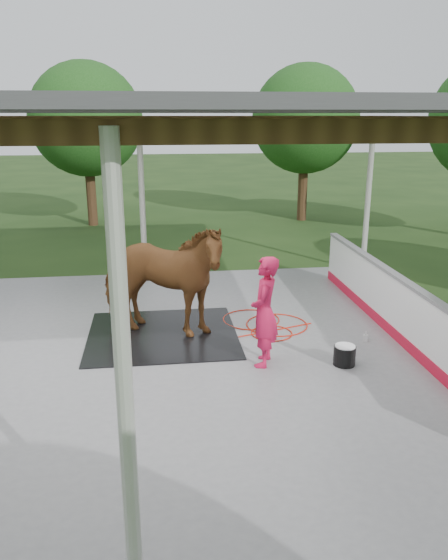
{
  "coord_description": "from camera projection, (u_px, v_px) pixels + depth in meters",
  "views": [
    {
      "loc": [
        0.28,
        -8.6,
        3.97
      ],
      "look_at": [
        1.44,
        0.36,
        1.22
      ],
      "focal_mm": 35.0,
      "sensor_mm": 36.0,
      "label": 1
    }
  ],
  "objects": [
    {
      "name": "rubber_mat",
      "position": [
        163.0,
        334.0,
        10.12
      ],
      "size": [
        2.73,
        2.56,
        0.02
      ],
      "primitive_type": "cube",
      "color": "black",
      "rests_on": "concrete_slab"
    },
    {
      "name": "tree_belt",
      "position": [
        152.0,
        126.0,
        9.07
      ],
      "size": [
        28.0,
        28.0,
        5.8
      ],
      "color": "#382314",
      "rests_on": "ground"
    },
    {
      "name": "hose_coil",
      "position": [
        266.0,
        324.0,
        10.61
      ],
      "size": [
        1.7,
        1.71,
        0.02
      ],
      "color": "red",
      "rests_on": "concrete_slab"
    },
    {
      "name": "soap_bottle_b",
      "position": [
        366.0,
        336.0,
        9.81
      ],
      "size": [
        0.11,
        0.11,
        0.19
      ],
      "primitive_type": "imported",
      "rotation": [
        0.0,
        0.0,
        -0.43
      ],
      "color": "#338CD8",
      "rests_on": "concrete_slab"
    },
    {
      "name": "ground",
      "position": [
        143.0,
        358.0,
        9.29
      ],
      "size": [
        100.0,
        100.0,
        0.0
      ],
      "primitive_type": "plane",
      "color": "#1E3814"
    },
    {
      "name": "soap_bottle_a",
      "position": [
        337.0,
        355.0,
        8.89
      ],
      "size": [
        0.17,
        0.17,
        0.32
      ],
      "primitive_type": "imported",
      "rotation": [
        0.0,
        0.0,
        0.59
      ],
      "color": "silver",
      "rests_on": "concrete_slab"
    },
    {
      "name": "concrete_slab",
      "position": [
        143.0,
        356.0,
        9.28
      ],
      "size": [
        12.0,
        10.0,
        0.05
      ],
      "primitive_type": "cube",
      "color": "slate",
      "rests_on": "ground"
    },
    {
      "name": "dasher_board",
      "position": [
        403.0,
        313.0,
        9.68
      ],
      "size": [
        0.16,
        8.0,
        1.15
      ],
      "color": "red",
      "rests_on": "concrete_slab"
    },
    {
      "name": "pavilion_structure",
      "position": [
        132.0,
        115.0,
        8.13
      ],
      "size": [
        12.6,
        10.6,
        4.05
      ],
      "color": "beige",
      "rests_on": "ground"
    },
    {
      "name": "handler",
      "position": [
        264.0,
        312.0,
        8.7
      ],
      "size": [
        0.62,
        0.76,
        1.81
      ],
      "primitive_type": "imported",
      "rotation": [
        0.0,
        0.0,
        -1.9
      ],
      "color": "#CA1544",
      "rests_on": "concrete_slab"
    },
    {
      "name": "wash_bucket",
      "position": [
        345.0,
        355.0,
        8.88
      ],
      "size": [
        0.36,
        0.36,
        0.33
      ],
      "color": "black",
      "rests_on": "concrete_slab"
    },
    {
      "name": "horse",
      "position": [
        161.0,
        279.0,
        9.81
      ],
      "size": [
        2.75,
        2.03,
        2.11
      ],
      "primitive_type": "imported",
      "rotation": [
        0.0,
        0.0,
        1.17
      ],
      "color": "brown",
      "rests_on": "rubber_mat"
    }
  ]
}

